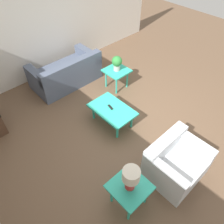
% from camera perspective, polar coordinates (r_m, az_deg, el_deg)
% --- Properties ---
extents(ground_plane, '(14.00, 14.00, 0.00)m').
position_cam_1_polar(ground_plane, '(4.88, 5.13, -3.10)').
color(ground_plane, brown).
extents(wall_right, '(0.12, 7.20, 2.70)m').
position_cam_1_polar(wall_right, '(6.16, -16.80, 21.64)').
color(wall_right, silver).
rests_on(wall_right, ground_plane).
extents(sofa, '(0.95, 1.74, 0.78)m').
position_cam_1_polar(sofa, '(5.91, -11.77, 9.82)').
color(sofa, '#4C566B').
rests_on(sofa, ground_plane).
extents(armchair, '(0.81, 0.98, 0.74)m').
position_cam_1_polar(armchair, '(4.05, 16.12, -12.63)').
color(armchair, silver).
rests_on(armchair, ground_plane).
extents(coffee_table, '(0.97, 0.63, 0.41)m').
position_cam_1_polar(coffee_table, '(4.63, 0.04, 0.40)').
color(coffee_table, '#2DB79E').
rests_on(coffee_table, ground_plane).
extents(side_table_plant, '(0.57, 0.57, 0.52)m').
position_cam_1_polar(side_table_plant, '(5.56, 1.24, 10.28)').
color(side_table_plant, '#2DB79E').
rests_on(side_table_plant, ground_plane).
extents(side_table_lamp, '(0.57, 0.57, 0.52)m').
position_cam_1_polar(side_table_lamp, '(3.52, 4.58, -19.34)').
color(side_table_lamp, '#2DB79E').
rests_on(side_table_lamp, ground_plane).
extents(potted_plant, '(0.25, 0.25, 0.38)m').
position_cam_1_polar(potted_plant, '(5.40, 1.28, 12.83)').
color(potted_plant, '#B2ADA3').
rests_on(potted_plant, side_table_plant).
extents(table_lamp, '(0.26, 0.26, 0.44)m').
position_cam_1_polar(table_lamp, '(3.21, 4.94, -16.63)').
color(table_lamp, red).
rests_on(table_lamp, side_table_lamp).
extents(remote_control, '(0.16, 0.07, 0.02)m').
position_cam_1_polar(remote_control, '(4.62, -0.41, 1.27)').
color(remote_control, black).
rests_on(remote_control, coffee_table).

